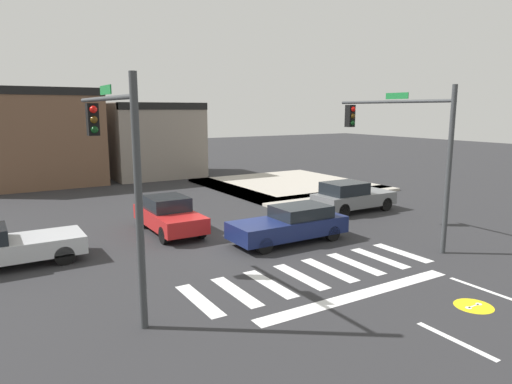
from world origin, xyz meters
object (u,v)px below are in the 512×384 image
object	(u,v)px
car_gray	(351,196)
traffic_signal_southeast	(401,136)
traffic_signal_southwest	(114,150)
car_navy	(291,224)
car_red	(169,215)

from	to	relation	value
car_gray	traffic_signal_southeast	bearing A→B (deg)	-112.37
traffic_signal_southwest	car_navy	bearing A→B (deg)	-73.41
traffic_signal_southeast	traffic_signal_southwest	bearing A→B (deg)	91.36
car_navy	car_gray	xyz separation A→B (m)	(5.72, 2.74, 0.07)
traffic_signal_southeast	car_red	distance (m)	9.88
traffic_signal_southeast	traffic_signal_southwest	xyz separation A→B (m)	(-10.98, -0.26, -0.01)
traffic_signal_southwest	car_red	world-z (taller)	traffic_signal_southwest
traffic_signal_southwest	car_gray	distance (m)	14.15
traffic_signal_southwest	car_gray	xyz separation A→B (m)	(12.87, 4.87, -3.29)
car_red	car_gray	distance (m)	9.35
traffic_signal_southeast	car_red	xyz separation A→B (m)	(-7.40, 5.63, -3.33)
car_red	traffic_signal_southwest	bearing A→B (deg)	-31.26
traffic_signal_southwest	car_navy	world-z (taller)	traffic_signal_southwest
traffic_signal_southwest	car_red	xyz separation A→B (m)	(3.58, 5.89, -3.32)
car_red	car_navy	bearing A→B (deg)	43.49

